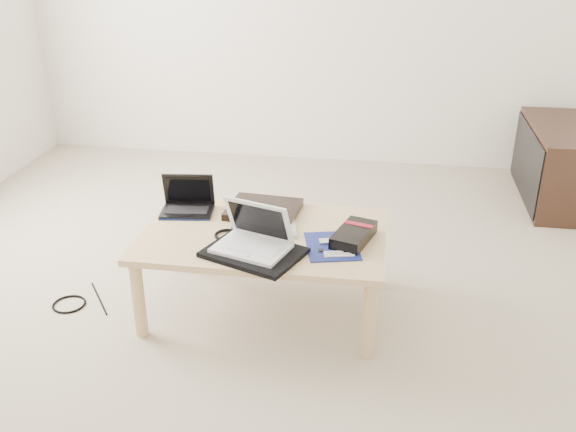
% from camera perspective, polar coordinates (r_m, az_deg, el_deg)
% --- Properties ---
extents(ground, '(4.00, 4.00, 0.00)m').
position_cam_1_polar(ground, '(3.22, -4.17, -6.79)').
color(ground, '#AFA28D').
rests_on(ground, ground).
extents(coffee_table, '(1.10, 0.70, 0.40)m').
position_cam_1_polar(coffee_table, '(2.92, -2.19, -2.34)').
color(coffee_table, tan).
rests_on(coffee_table, ground).
extents(media_cabinet, '(0.41, 0.90, 0.50)m').
position_cam_1_polar(media_cabinet, '(4.50, 22.88, 4.29)').
color(media_cabinet, '#372016').
rests_on(media_cabinet, ground).
extents(book, '(0.36, 0.31, 0.03)m').
position_cam_1_polar(book, '(3.09, -2.18, 0.60)').
color(book, black).
rests_on(book, coffee_table).
extents(netbook, '(0.27, 0.21, 0.18)m').
position_cam_1_polar(netbook, '(3.13, -8.91, 1.07)').
color(netbook, black).
rests_on(netbook, coffee_table).
extents(tablet, '(0.28, 0.23, 0.01)m').
position_cam_1_polar(tablet, '(2.89, -2.59, -1.42)').
color(tablet, black).
rests_on(tablet, coffee_table).
extents(remote, '(0.10, 0.22, 0.02)m').
position_cam_1_polar(remote, '(2.94, 0.15, -0.92)').
color(remote, '#AFAFB4').
rests_on(remote, coffee_table).
extents(neoprene_sleeve, '(0.47, 0.41, 0.02)m').
position_cam_1_polar(neoprene_sleeve, '(2.71, -3.06, -3.26)').
color(neoprene_sleeve, black).
rests_on(neoprene_sleeve, coffee_table).
extents(white_laptop, '(0.35, 0.30, 0.21)m').
position_cam_1_polar(white_laptop, '(2.71, -3.08, -2.00)').
color(white_laptop, silver).
rests_on(white_laptop, neoprene_sleeve).
extents(motherboard, '(0.28, 0.32, 0.01)m').
position_cam_1_polar(motherboard, '(2.78, 3.96, -2.67)').
color(motherboard, '#0C1B51').
rests_on(motherboard, coffee_table).
extents(gpu_box, '(0.20, 0.29, 0.06)m').
position_cam_1_polar(gpu_box, '(2.83, 5.87, -1.70)').
color(gpu_box, black).
rests_on(gpu_box, coffee_table).
extents(cable_coil, '(0.14, 0.14, 0.01)m').
position_cam_1_polar(cable_coil, '(2.88, -5.47, -1.68)').
color(cable_coil, black).
rests_on(cable_coil, coffee_table).
extents(floor_cable_coil, '(0.19, 0.19, 0.01)m').
position_cam_1_polar(floor_cable_coil, '(3.28, -18.88, -7.43)').
color(floor_cable_coil, black).
rests_on(floor_cable_coil, ground).
extents(floor_cable_trail, '(0.20, 0.26, 0.01)m').
position_cam_1_polar(floor_cable_trail, '(3.29, -16.45, -7.04)').
color(floor_cable_trail, black).
rests_on(floor_cable_trail, ground).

